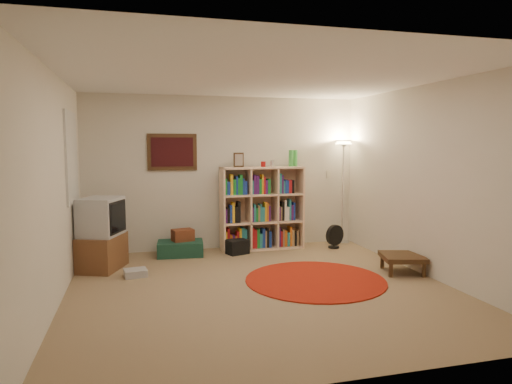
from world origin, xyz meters
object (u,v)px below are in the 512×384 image
Objects in this scene: bookshelf at (261,209)px; floor_lamp at (343,158)px; floor_fan at (335,236)px; tv_stand at (102,235)px; suitcase at (180,248)px; side_table at (403,258)px.

bookshelf is 1.70m from floor_lamp.
floor_lamp is 4.57× the size of floor_fan.
floor_fan is at bearing 27.45° from tv_stand.
side_table reaches higher than suitcase.
tv_stand reaches higher than suitcase.
suitcase is 3.29m from side_table.
bookshelf is at bearing 11.47° from suitcase.
tv_stand is 4.11m from side_table.
suitcase is (-1.33, -0.14, -0.54)m from bookshelf.
floor_fan is at bearing -130.61° from floor_lamp.
suitcase is (1.11, 0.52, -0.37)m from tv_stand.
side_table is (-0.02, -1.91, -1.28)m from floor_lamp.
bookshelf is 1.45m from suitcase.
floor_lamp is 2.30m from side_table.
floor_fan is at bearing -14.20° from bookshelf.
tv_stand is at bearing 165.40° from floor_fan.
floor_fan is 0.54× the size of suitcase.
side_table is (0.27, -1.57, 0.01)m from floor_fan.
floor_lamp is (1.49, 0.05, 0.83)m from bookshelf.
floor_lamp reaches higher than tv_stand.
bookshelf is at bearing 36.66° from tv_stand.
bookshelf is 1.63× the size of tv_stand.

